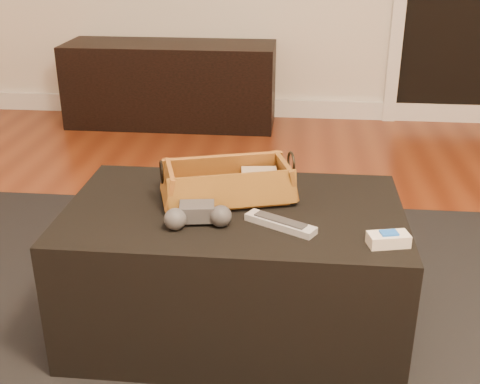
# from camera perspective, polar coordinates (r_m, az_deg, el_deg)

# --- Properties ---
(baseboard) EXTENTS (5.00, 0.04, 0.12)m
(baseboard) POSITION_cam_1_polar(r_m,az_deg,el_deg) (4.18, 2.17, 8.00)
(baseboard) COLOR white
(baseboard) RESTS_ON floor
(media_cabinet) EXTENTS (1.34, 0.45, 0.52)m
(media_cabinet) POSITION_cam_1_polar(r_m,az_deg,el_deg) (3.99, -6.54, 10.12)
(media_cabinet) COLOR black
(media_cabinet) RESTS_ON floor
(area_rug) EXTENTS (2.60, 2.00, 0.01)m
(area_rug) POSITION_cam_1_polar(r_m,az_deg,el_deg) (1.96, -0.69, -13.44)
(area_rug) COLOR black
(area_rug) RESTS_ON floor
(ottoman) EXTENTS (1.00, 0.60, 0.42)m
(ottoman) POSITION_cam_1_polar(r_m,az_deg,el_deg) (1.88, -0.55, -7.27)
(ottoman) COLOR black
(ottoman) RESTS_ON area_rug
(tv_remote) EXTENTS (0.21, 0.12, 0.02)m
(tv_remote) POSITION_cam_1_polar(r_m,az_deg,el_deg) (1.81, -1.70, -0.17)
(tv_remote) COLOR black
(tv_remote) RESTS_ON wicker_basket
(cloth_bundle) EXTENTS (0.12, 0.09, 0.06)m
(cloth_bundle) POSITION_cam_1_polar(r_m,az_deg,el_deg) (1.87, 1.83, 1.21)
(cloth_bundle) COLOR tan
(cloth_bundle) RESTS_ON wicker_basket
(wicker_basket) EXTENTS (0.44, 0.31, 0.14)m
(wicker_basket) POSITION_cam_1_polar(r_m,az_deg,el_deg) (1.82, -1.16, 0.70)
(wicker_basket) COLOR #A06424
(wicker_basket) RESTS_ON ottoman
(game_controller) EXTENTS (0.20, 0.13, 0.06)m
(game_controller) POSITION_cam_1_polar(r_m,az_deg,el_deg) (1.67, -4.03, -2.21)
(game_controller) COLOR #38383B
(game_controller) RESTS_ON ottoman
(silver_remote) EXTENTS (0.21, 0.14, 0.02)m
(silver_remote) POSITION_cam_1_polar(r_m,az_deg,el_deg) (1.67, 3.85, -2.98)
(silver_remote) COLOR silver
(silver_remote) RESTS_ON ottoman
(cream_gadget) EXTENTS (0.12, 0.08, 0.04)m
(cream_gadget) POSITION_cam_1_polar(r_m,az_deg,el_deg) (1.62, 13.89, -4.37)
(cream_gadget) COLOR silver
(cream_gadget) RESTS_ON ottoman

